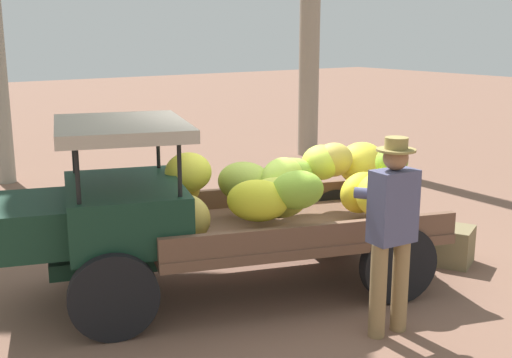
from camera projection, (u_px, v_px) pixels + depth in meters
The scene contains 4 objects.
ground_plane at pixel (277, 276), 7.21m from camera, with size 60.00×60.00×0.00m, color brown.
truck at pixel (221, 206), 6.63m from camera, with size 4.66×2.82×1.84m.
farmer at pixel (392, 224), 5.64m from camera, with size 0.53×0.47×1.80m.
wooden_crate at pixel (449, 245), 7.58m from camera, with size 0.51×0.47×0.44m, color olive.
Camera 1 is at (4.08, 5.42, 2.69)m, focal length 45.16 mm.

